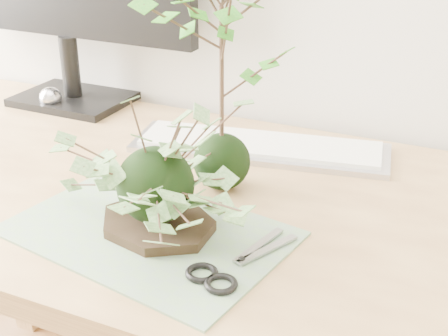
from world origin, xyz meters
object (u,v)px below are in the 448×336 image
at_px(desk, 210,239).
at_px(ivy_kokedama, 154,151).
at_px(keyboard, 260,146).
at_px(maple_kokedama, 221,22).

height_order(desk, ivy_kokedama, ivy_kokedama).
xyz_separation_m(ivy_kokedama, keyboard, (0.03, 0.34, -0.12)).
xyz_separation_m(desk, ivy_kokedama, (-0.02, -0.14, 0.22)).
height_order(maple_kokedama, keyboard, maple_kokedama).
distance_m(desk, maple_kokedama, 0.37).
height_order(desk, keyboard, keyboard).
relative_size(ivy_kokedama, maple_kokedama, 0.94).
bearing_deg(maple_kokedama, desk, -105.38).
bearing_deg(desk, ivy_kokedama, -98.02).
distance_m(ivy_kokedama, maple_kokedama, 0.23).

